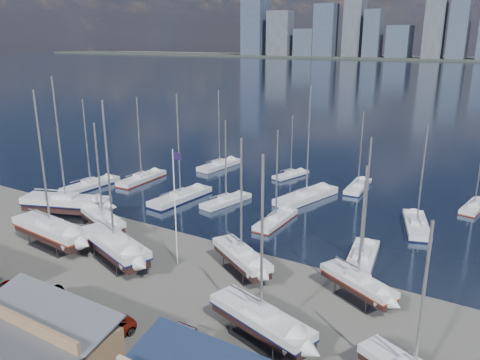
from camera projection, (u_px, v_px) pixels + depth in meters
The scene contains 27 objects.
ground at pixel (167, 277), 48.73m from camera, with size 1400.00×1400.00×0.00m, color #605E59.
water at pixel (476, 78), 302.41m from camera, with size 1400.00×600.00×0.40m, color #19223A.
shed_grey at pixel (27, 340), 35.02m from camera, with size 12.60×8.40×4.17m.
sailboat_cradle_0 at pixel (66, 203), 63.94m from camera, with size 12.51×7.34×19.26m.
sailboat_cradle_1 at pixel (51, 230), 54.98m from camera, with size 11.83×4.27×18.51m.
sailboat_cradle_2 at pixel (103, 219), 59.02m from camera, with size 8.94×5.29×14.25m.
sailboat_cradle_3 at pixel (114, 245), 51.10m from camera, with size 11.61×6.54×17.93m.
sailboat_cradle_4 at pixel (241, 256), 48.83m from camera, with size 8.89×6.65×14.58m.
sailboat_cradle_5 at pixel (261, 320), 37.72m from camera, with size 10.15×5.40×15.81m.
sailboat_cradle_6 at pixel (358, 283), 43.70m from camera, with size 8.23×5.63×13.27m.
sailboat_moored_0 at pixel (91, 186), 77.89m from camera, with size 3.47×10.43×15.38m.
sailboat_moored_1 at pixel (142, 179), 81.41m from camera, with size 3.22×10.30×15.26m.
sailboat_moored_2 at pixel (220, 166), 90.00m from camera, with size 3.92×10.47×15.45m.
sailboat_moored_3 at pixel (181, 198), 71.72m from camera, with size 4.22×11.62×17.00m.
sailboat_moored_4 at pixel (226, 202), 70.24m from camera, with size 4.22×9.09×13.24m.
sailboat_moored_5 at pixel (291, 175), 83.89m from camera, with size 4.26×8.04×11.58m.
sailboat_moored_6 at pixel (276, 221), 62.86m from camera, with size 2.49×8.89×13.29m.
sailboat_moored_7 at pixel (306, 198), 71.97m from camera, with size 6.33×12.48×18.16m.
sailboat_moored_8 at pixel (358, 187), 77.05m from camera, with size 3.04×9.11×13.43m.
sailboat_moored_9 at pixel (361, 260), 51.59m from camera, with size 4.20×10.14×14.85m.
sailboat_moored_10 at pixel (416, 226), 61.07m from camera, with size 5.48×10.10×14.55m.
sailboat_moored_11 at pixel (474, 207), 67.99m from camera, with size 3.45×8.24×11.95m.
car_a at pixel (2, 292), 44.36m from camera, with size 1.80×4.48×1.53m, color gray.
car_b at pixel (57, 298), 43.38m from camera, with size 1.48×4.23×1.39m, color gray.
car_c at pixel (103, 333), 38.17m from camera, with size 2.47×5.36×1.49m, color gray.
car_d at pixel (167, 351), 35.92m from camera, with size 2.21×5.45×1.58m, color gray.
flagpole at pixel (175, 199), 49.42m from camera, with size 1.14×0.12×12.92m.
Camera 1 is at (29.24, -43.40, 23.76)m, focal length 35.00 mm.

